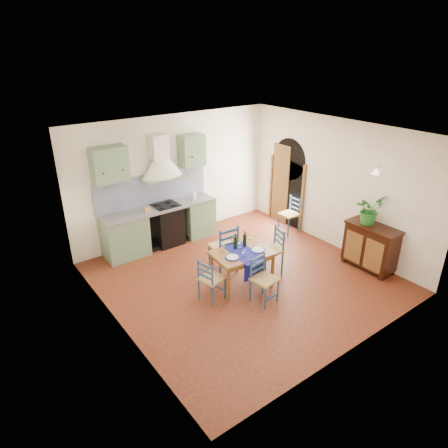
% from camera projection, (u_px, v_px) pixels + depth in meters
% --- Properties ---
extents(floor, '(5.00, 5.00, 0.00)m').
position_uv_depth(floor, '(244.00, 278.00, 7.77)').
color(floor, '#43170E').
rests_on(floor, ground).
extents(back_wall, '(5.00, 0.96, 2.80)m').
position_uv_depth(back_wall, '(162.00, 199.00, 8.75)').
color(back_wall, white).
rests_on(back_wall, ground).
extents(right_wall, '(0.26, 5.00, 2.80)m').
position_uv_depth(right_wall, '(325.00, 184.00, 8.76)').
color(right_wall, white).
rests_on(right_wall, ground).
extents(left_wall, '(0.04, 5.00, 2.80)m').
position_uv_depth(left_wall, '(113.00, 251.00, 5.83)').
color(left_wall, white).
rests_on(left_wall, ground).
extents(ceiling, '(5.00, 5.00, 0.01)m').
position_uv_depth(ceiling, '(247.00, 133.00, 6.60)').
color(ceiling, silver).
rests_on(ceiling, back_wall).
extents(dining_table, '(1.15, 0.89, 1.01)m').
position_uv_depth(dining_table, '(243.00, 256.00, 7.30)').
color(dining_table, brown).
rests_on(dining_table, ground).
extents(chair_near, '(0.45, 0.45, 0.85)m').
position_uv_depth(chair_near, '(263.00, 279.00, 6.91)').
color(chair_near, navy).
rests_on(chair_near, ground).
extents(chair_far, '(0.50, 0.50, 1.01)m').
position_uv_depth(chair_far, '(224.00, 248.00, 7.80)').
color(chair_far, navy).
rests_on(chair_far, ground).
extents(chair_left, '(0.46, 0.46, 0.82)m').
position_uv_depth(chair_left, '(211.00, 279.00, 6.93)').
color(chair_left, navy).
rests_on(chair_left, ground).
extents(chair_right, '(0.53, 0.53, 0.92)m').
position_uv_depth(chair_right, '(272.00, 249.00, 7.84)').
color(chair_right, navy).
rests_on(chair_right, ground).
extents(chair_spare, '(0.40, 0.40, 0.85)m').
position_uv_depth(chair_spare, '(290.00, 214.00, 9.52)').
color(chair_spare, navy).
rests_on(chair_spare, ground).
extents(sideboard, '(0.50, 1.05, 0.94)m').
position_uv_depth(sideboard, '(371.00, 245.00, 7.90)').
color(sideboard, black).
rests_on(sideboard, ground).
extents(potted_plant, '(0.54, 0.47, 0.58)m').
position_uv_depth(potted_plant, '(369.00, 210.00, 7.72)').
color(potted_plant, '#267429').
rests_on(potted_plant, sideboard).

